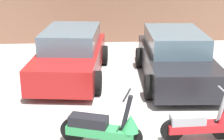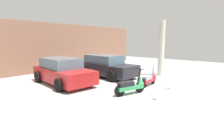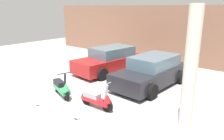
{
  "view_description": "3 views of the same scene",
  "coord_description": "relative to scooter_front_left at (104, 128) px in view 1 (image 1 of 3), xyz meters",
  "views": [
    {
      "loc": [
        -0.81,
        -4.55,
        3.32
      ],
      "look_at": [
        -0.31,
        2.79,
        0.81
      ],
      "focal_mm": 55.0,
      "sensor_mm": 36.0,
      "label": 1
    },
    {
      "loc": [
        -6.55,
        -3.05,
        2.23
      ],
      "look_at": [
        -0.32,
        2.18,
        0.86
      ],
      "focal_mm": 28.0,
      "sensor_mm": 36.0,
      "label": 2
    },
    {
      "loc": [
        6.0,
        -4.02,
        3.4
      ],
      "look_at": [
        0.36,
        2.83,
        0.82
      ],
      "focal_mm": 35.0,
      "sensor_mm": 36.0,
      "label": 3
    }
  ],
  "objects": [
    {
      "name": "scooter_front_left",
      "position": [
        0.0,
        0.0,
        0.0
      ],
      "size": [
        1.48,
        0.75,
        1.07
      ],
      "rotation": [
        0.0,
        0.0,
        -0.32
      ],
      "color": "black",
      "rests_on": "ground_plane"
    },
    {
      "name": "scooter_front_right",
      "position": [
        1.8,
        0.11,
        -0.03
      ],
      "size": [
        1.4,
        0.51,
        0.98
      ],
      "rotation": [
        0.0,
        0.0,
        0.03
      ],
      "color": "black",
      "rests_on": "ground_plane"
    },
    {
      "name": "car_rear_left",
      "position": [
        -0.76,
        3.82,
        0.26
      ],
      "size": [
        2.25,
        4.09,
        1.33
      ],
      "rotation": [
        0.0,
        0.0,
        -1.69
      ],
      "color": "maroon",
      "rests_on": "ground_plane"
    },
    {
      "name": "car_rear_center",
      "position": [
        2.08,
        3.31,
        0.26
      ],
      "size": [
        2.06,
        4.02,
        1.34
      ],
      "rotation": [
        0.0,
        0.0,
        -1.62
      ],
      "color": "black",
      "rests_on": "ground_plane"
    }
  ]
}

